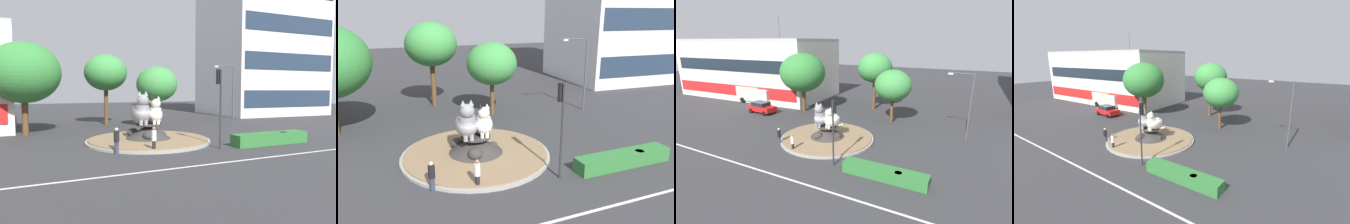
# 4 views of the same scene
# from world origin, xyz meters

# --- Properties ---
(ground_plane) EXTENTS (160.00, 160.00, 0.00)m
(ground_plane) POSITION_xyz_m (0.00, 0.00, 0.00)
(ground_plane) COLOR #333335
(lane_centreline) EXTENTS (112.00, 0.20, 0.01)m
(lane_centreline) POSITION_xyz_m (0.00, -8.47, 0.00)
(lane_centreline) COLOR silver
(lane_centreline) RESTS_ON ground
(roundabout_island) EXTENTS (9.95, 9.95, 1.44)m
(roundabout_island) POSITION_xyz_m (-0.01, -0.01, 0.42)
(roundabout_island) COLOR gray
(roundabout_island) RESTS_ON ground
(cat_statue_grey) EXTENTS (1.82, 2.61, 2.65)m
(cat_statue_grey) POSITION_xyz_m (-0.59, -0.04, 2.41)
(cat_statue_grey) COLOR gray
(cat_statue_grey) RESTS_ON roundabout_island
(cat_statue_white) EXTENTS (1.82, 2.35, 2.25)m
(cat_statue_white) POSITION_xyz_m (0.57, -0.01, 2.27)
(cat_statue_white) COLOR silver
(cat_statue_white) RESTS_ON roundabout_island
(traffic_light_mast) EXTENTS (0.35, 0.46, 5.62)m
(traffic_light_mast) POSITION_xyz_m (3.57, -4.78, 3.89)
(traffic_light_mast) COLOR #2D2D33
(traffic_light_mast) RESTS_ON ground
(office_tower) EXTENTS (18.95, 15.82, 34.47)m
(office_tower) POSITION_xyz_m (28.95, 19.88, 17.24)
(office_tower) COLOR silver
(office_tower) RESTS_ON ground
(clipped_hedge_strip) EXTENTS (6.62, 1.20, 0.90)m
(clipped_hedge_strip) POSITION_xyz_m (8.10, -4.99, 0.45)
(clipped_hedge_strip) COLOR #2D7033
(clipped_hedge_strip) RESTS_ON ground
(broadleaf_tree_behind_island) EXTENTS (4.61, 4.61, 6.80)m
(broadleaf_tree_behind_island) POSITION_xyz_m (4.38, 8.69, 4.83)
(broadleaf_tree_behind_island) COLOR brown
(broadleaf_tree_behind_island) RESTS_ON ground
(second_tree_near_tower) EXTENTS (6.58, 6.58, 8.56)m
(second_tree_near_tower) POSITION_xyz_m (-9.04, 8.12, 5.74)
(second_tree_near_tower) COLOR brown
(second_tree_near_tower) RESTS_ON ground
(third_tree_left) EXTENTS (5.16, 5.16, 8.51)m
(third_tree_left) POSITION_xyz_m (-0.13, 14.02, 6.28)
(third_tree_left) COLOR brown
(third_tree_left) RESTS_ON ground
(streetlight_arm) EXTENTS (2.56, 0.54, 7.09)m
(streetlight_arm) POSITION_xyz_m (12.96, 6.64, 4.18)
(streetlight_arm) COLOR #4C4C51
(streetlight_arm) RESTS_ON ground
(pedestrian_white_shirt) EXTENTS (0.33, 0.33, 1.75)m
(pedestrian_white_shirt) POSITION_xyz_m (-1.24, -4.28, 0.94)
(pedestrian_white_shirt) COLOR black
(pedestrian_white_shirt) RESTS_ON ground
(pedestrian_black_shirt) EXTENTS (0.37, 0.37, 1.72)m
(pedestrian_black_shirt) POSITION_xyz_m (-3.57, -3.54, 0.91)
(pedestrian_black_shirt) COLOR #33384C
(pedestrian_black_shirt) RESTS_ON ground
(litter_bin) EXTENTS (0.56, 0.56, 0.90)m
(litter_bin) POSITION_xyz_m (9.23, -5.18, 0.45)
(litter_bin) COLOR #2D4233
(litter_bin) RESTS_ON ground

